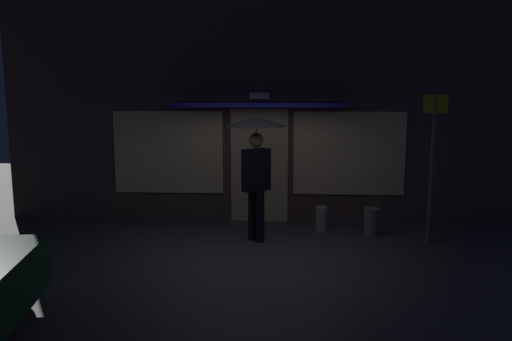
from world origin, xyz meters
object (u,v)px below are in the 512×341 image
Objects in this scene: person_with_umbrella at (256,150)px; sidewalk_bollard_2 at (372,222)px; street_sign_post at (432,157)px; sidewalk_bollard at (321,219)px.

person_with_umbrella reaches higher than sidewalk_bollard_2.
sidewalk_bollard is (-1.78, 0.61, -1.24)m from street_sign_post.
street_sign_post is 2.25m from sidewalk_bollard.
sidewalk_bollard is at bearing 166.00° from sidewalk_bollard_2.
sidewalk_bollard_2 is at bearing 148.54° from person_with_umbrella.
street_sign_post is 5.27× the size of sidewalk_bollard_2.
person_with_umbrella is at bearing -179.38° from street_sign_post.
person_with_umbrella is 4.61× the size of sidewalk_bollard.
street_sign_post reaches higher than sidewalk_bollard.
person_with_umbrella is 2.47m from sidewalk_bollard_2.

